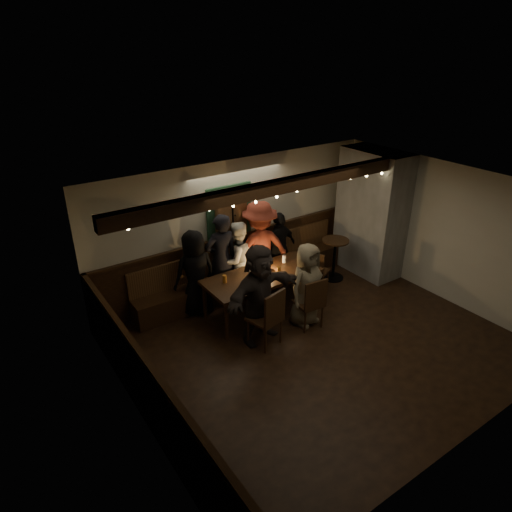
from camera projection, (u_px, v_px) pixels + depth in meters
room at (315, 242)px, 8.64m from camera, size 6.02×5.01×2.62m
dining_table at (262, 278)px, 8.16m from camera, size 2.13×0.91×0.92m
chair_near_left at (269, 315)px, 7.27m from camera, size 0.56×0.56×1.03m
chair_near_right at (312, 301)px, 7.74m from camera, size 0.48×0.48×0.97m
chair_end at (316, 269)px, 8.92m from camera, size 0.52×0.52×0.87m
high_top at (335, 254)px, 9.36m from camera, size 0.55×0.55×0.88m
person_a at (195, 273)px, 8.12m from camera, size 0.80×0.53×1.59m
person_b at (221, 259)px, 8.45m from camera, size 0.67×0.47×1.76m
person_c at (237, 260)px, 8.64m from camera, size 0.78×0.62×1.54m
person_d at (259, 248)px, 8.72m from camera, size 1.31×0.90×1.87m
person_e at (279, 248)px, 9.14m from camera, size 0.94×0.54×1.52m
person_f at (260, 294)px, 7.34m from camera, size 1.65×0.77×1.71m
person_g at (306, 285)px, 7.81m from camera, size 0.82×0.61×1.51m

